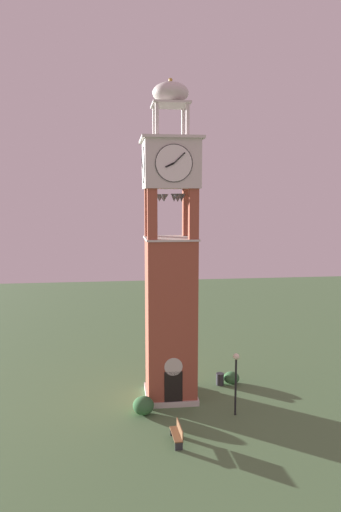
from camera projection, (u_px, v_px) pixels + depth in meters
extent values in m
plane|color=#517547|center=(170.00, 396.00, 28.77)|extent=(80.00, 80.00, 0.00)
cube|color=#9E4C38|center=(170.00, 320.00, 28.11)|extent=(2.97, 2.97, 10.07)
cube|color=beige|center=(170.00, 394.00, 28.75)|extent=(3.17, 3.17, 0.35)
cube|color=black|center=(173.00, 389.00, 27.15)|extent=(1.10, 0.04, 2.20)
cylinder|color=beige|center=(173.00, 367.00, 26.96)|extent=(1.10, 0.04, 1.10)
cube|color=#9E4C38|center=(152.00, 215.00, 25.92)|extent=(0.56, 0.56, 3.05)
cube|color=#9E4C38|center=(194.00, 215.00, 26.20)|extent=(0.56, 0.56, 3.05)
cube|color=#9E4C38|center=(149.00, 214.00, 28.29)|extent=(0.56, 0.56, 3.05)
cube|color=#9E4C38|center=(187.00, 213.00, 28.57)|extent=(0.56, 0.56, 3.05)
cube|color=beige|center=(170.00, 238.00, 27.44)|extent=(3.13, 3.13, 0.12)
cone|color=#4C4C51|center=(182.00, 198.00, 27.12)|extent=(0.42, 0.42, 0.51)
cone|color=#4C4C51|center=(174.00, 198.00, 27.74)|extent=(0.42, 0.42, 0.50)
cone|color=#4C4C51|center=(164.00, 198.00, 27.64)|extent=(0.60, 0.60, 0.43)
cone|color=#4C4C51|center=(159.00, 198.00, 27.14)|extent=(0.53, 0.53, 0.44)
cone|color=#4C4C51|center=(164.00, 198.00, 26.57)|extent=(0.40, 0.40, 0.44)
cone|color=#4C4C51|center=(178.00, 198.00, 26.60)|extent=(0.54, 0.54, 0.48)
cube|color=beige|center=(170.00, 165.00, 26.86)|extent=(3.21, 3.21, 2.79)
cylinder|color=white|center=(174.00, 163.00, 25.26)|extent=(2.12, 0.05, 2.12)
torus|color=black|center=(174.00, 163.00, 25.26)|extent=(2.14, 0.06, 2.14)
cube|color=black|center=(170.00, 165.00, 25.19)|extent=(0.52, 0.03, 0.31)
cube|color=black|center=(180.00, 158.00, 25.20)|extent=(0.66, 0.03, 0.62)
cylinder|color=white|center=(167.00, 167.00, 28.46)|extent=(2.12, 0.05, 2.12)
torus|color=black|center=(167.00, 167.00, 28.46)|extent=(2.14, 0.06, 2.14)
cube|color=black|center=(164.00, 169.00, 28.51)|extent=(0.52, 0.03, 0.31)
cube|color=black|center=(172.00, 162.00, 28.52)|extent=(0.66, 0.03, 0.62)
cylinder|color=white|center=(143.00, 165.00, 26.67)|extent=(0.05, 2.12, 2.12)
torus|color=black|center=(143.00, 165.00, 26.67)|extent=(0.06, 2.14, 2.14)
cube|color=black|center=(142.00, 167.00, 26.44)|extent=(0.03, 0.52, 0.31)
cube|color=black|center=(142.00, 160.00, 26.93)|extent=(0.03, 0.66, 0.62)
cylinder|color=white|center=(197.00, 165.00, 27.05)|extent=(0.05, 2.12, 2.12)
torus|color=black|center=(197.00, 165.00, 27.05)|extent=(0.06, 2.14, 2.14)
cube|color=black|center=(199.00, 167.00, 26.84)|extent=(0.03, 0.52, 0.31)
cube|color=black|center=(197.00, 161.00, 27.33)|extent=(0.03, 0.66, 0.62)
cube|color=beige|center=(170.00, 140.00, 26.67)|extent=(3.57, 3.57, 0.16)
cylinder|color=beige|center=(157.00, 119.00, 25.56)|extent=(0.22, 0.22, 1.86)
cylinder|color=beige|center=(188.00, 120.00, 25.77)|extent=(0.22, 0.22, 1.86)
cylinder|color=beige|center=(154.00, 124.00, 27.30)|extent=(0.22, 0.22, 1.86)
cylinder|color=beige|center=(183.00, 125.00, 27.51)|extent=(0.22, 0.22, 1.86)
cube|color=beige|center=(170.00, 105.00, 26.40)|extent=(2.21, 2.21, 0.12)
ellipsoid|color=beige|center=(170.00, 93.00, 26.32)|extent=(2.13, 2.13, 1.21)
sphere|color=#B79338|center=(170.00, 80.00, 26.22)|extent=(0.24, 0.24, 0.24)
cube|color=brown|center=(176.00, 434.00, 23.33)|extent=(0.52, 1.62, 0.06)
cube|color=brown|center=(180.00, 429.00, 23.33)|extent=(0.13, 1.60, 0.44)
cube|color=#2D2D33|center=(179.00, 446.00, 22.66)|extent=(0.40, 0.10, 0.42)
cube|color=#2D2D33|center=(174.00, 431.00, 24.07)|extent=(0.40, 0.10, 0.42)
cylinder|color=black|center=(236.00, 387.00, 26.13)|extent=(0.12, 0.12, 3.36)
sphere|color=#F9EFCC|center=(236.00, 357.00, 25.88)|extent=(0.36, 0.36, 0.36)
cylinder|color=#2D2D33|center=(220.00, 379.00, 30.50)|extent=(0.52, 0.52, 0.80)
ellipsoid|color=#336638|center=(143.00, 405.00, 26.38)|extent=(1.25, 1.25, 1.05)
ellipsoid|color=#336638|center=(232.00, 378.00, 30.74)|extent=(1.08, 1.08, 0.79)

